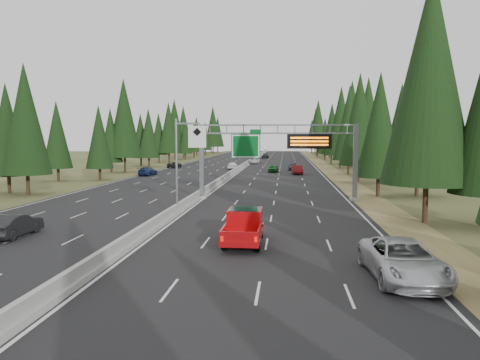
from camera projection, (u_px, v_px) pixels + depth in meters
name	position (u px, v px, depth m)	size (l,w,h in m)	color
road	(240.00, 170.00, 94.09)	(32.00, 260.00, 0.08)	black
shoulder_right	(329.00, 170.00, 92.37)	(3.60, 260.00, 0.06)	olive
shoulder_left	(154.00, 169.00, 95.81)	(3.60, 260.00, 0.06)	#3C4420
median_barrier	(240.00, 168.00, 94.05)	(0.70, 260.00, 0.85)	gray
sign_gantry	(284.00, 150.00, 48.03)	(16.75, 0.98, 7.80)	slate
hov_sign_pole	(183.00, 159.00, 39.06)	(2.80, 0.50, 8.00)	slate
tree_row_right	(356.00, 122.00, 84.65)	(11.34, 240.58, 18.90)	black
tree_row_left	(105.00, 121.00, 80.41)	(11.67, 240.95, 18.90)	black
silver_minivan	(403.00, 260.00, 21.24)	(2.96, 6.43, 1.79)	#B7B8BC
red_pickup	(244.00, 224.00, 28.92)	(2.19, 6.12, 1.99)	black
car_ahead_green	(273.00, 168.00, 86.98)	(1.66, 4.14, 1.41)	#14591E
car_ahead_dkred	(297.00, 170.00, 81.91)	(1.69, 4.86, 1.60)	#620E11
car_ahead_dkgrey	(293.00, 167.00, 92.37)	(1.90, 4.68, 1.36)	black
car_ahead_white	(254.00, 161.00, 114.87)	(2.55, 5.53, 1.54)	silver
car_ahead_far	(265.00, 156.00, 146.16)	(1.80, 4.47, 1.52)	#232326
car_onc_near	(15.00, 225.00, 30.40)	(1.60, 4.60, 1.52)	black
car_onc_blue	(148.00, 171.00, 79.42)	(2.01, 4.94, 1.43)	#16244F
car_onc_white	(233.00, 166.00, 94.62)	(1.77, 4.39, 1.50)	white
car_onc_far	(175.00, 165.00, 99.83)	(2.11, 4.57, 1.27)	black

